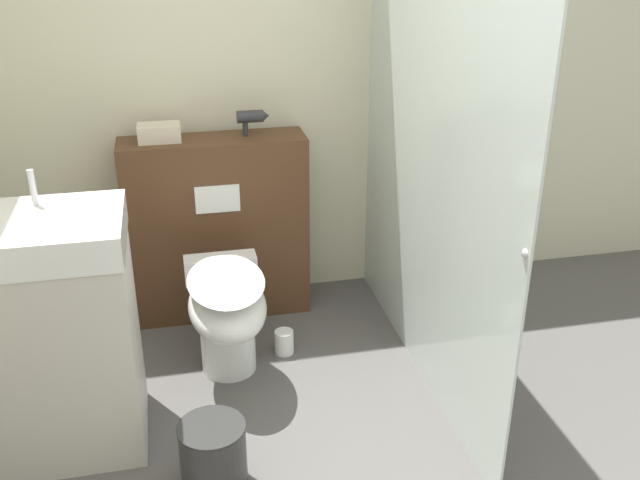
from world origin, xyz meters
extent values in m
cube|color=beige|center=(0.00, 1.93, 1.25)|extent=(8.00, 0.06, 2.50)
cube|color=#51331E|center=(-0.44, 1.72, 0.48)|extent=(0.93, 0.26, 0.97)
cube|color=white|center=(-0.44, 1.58, 0.70)|extent=(0.22, 0.01, 0.14)
cube|color=silver|center=(0.42, 0.99, 1.04)|extent=(0.01, 1.83, 2.08)
sphere|color=#B2B2B7|center=(0.42, 0.11, 1.00)|extent=(0.04, 0.04, 0.04)
cylinder|color=white|center=(-0.46, 1.14, 0.18)|extent=(0.25, 0.25, 0.37)
ellipsoid|color=white|center=(-0.46, 1.05, 0.39)|extent=(0.35, 0.55, 0.23)
ellipsoid|color=white|center=(-0.46, 1.05, 0.52)|extent=(0.34, 0.54, 0.02)
cube|color=white|center=(-0.46, 1.35, 0.43)|extent=(0.34, 0.11, 0.12)
cube|color=beige|center=(-1.15, 0.78, 0.43)|extent=(0.62, 0.48, 0.85)
cube|color=white|center=(-1.15, 0.78, 0.92)|extent=(0.64, 0.49, 0.13)
cylinder|color=silver|center=(-1.15, 0.91, 1.05)|extent=(0.02, 0.02, 0.14)
cylinder|color=#2D2D33|center=(-0.24, 1.73, 1.07)|extent=(0.13, 0.06, 0.06)
cone|color=#2D2D33|center=(-0.16, 1.73, 1.07)|extent=(0.03, 0.05, 0.05)
cylinder|color=#2D2D33|center=(-0.27, 1.73, 1.01)|extent=(0.03, 0.03, 0.09)
cube|color=beige|center=(-0.69, 1.73, 1.01)|extent=(0.21, 0.14, 0.08)
cylinder|color=white|center=(-0.18, 1.22, 0.06)|extent=(0.09, 0.09, 0.12)
cylinder|color=#2D2D2D|center=(-0.59, 0.38, 0.13)|extent=(0.25, 0.25, 0.26)
cylinder|color=#2D2D2D|center=(-0.59, 0.38, 0.27)|extent=(0.25, 0.25, 0.01)
camera|label=1|loc=(-0.65, -1.73, 1.96)|focal=40.00mm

